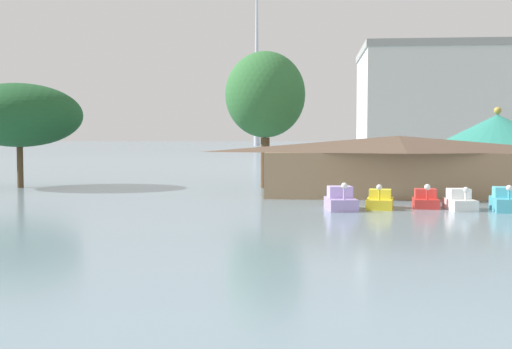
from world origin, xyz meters
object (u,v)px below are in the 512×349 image
object	(u,v)px
pedal_boat_yellow	(380,201)
distant_broadcast_tower	(257,31)
pedal_boat_red	(426,200)
shoreline_tree_mid	(265,95)
background_building_block	(431,108)
pedal_boat_lavender	(341,200)
pedal_boat_cyan	(505,201)
boathouse	(398,165)
pedal_boat_white	(460,201)
shoreline_tree_tall_left	(19,115)
green_roof_pavilion	(497,143)

from	to	relation	value
pedal_boat_yellow	distant_broadcast_tower	xyz separation A→B (m)	(-36.54, 352.78, 69.14)
pedal_boat_red	shoreline_tree_mid	bearing A→B (deg)	-139.40
background_building_block	pedal_boat_red	bearing A→B (deg)	-100.75
pedal_boat_lavender	pedal_boat_cyan	xyz separation A→B (m)	(9.64, 0.14, 0.01)
pedal_boat_lavender	boathouse	bearing A→B (deg)	145.63
pedal_boat_yellow	pedal_boat_white	size ratio (longest dim) A/B	1.12
pedal_boat_lavender	pedal_boat_cyan	bearing A→B (deg)	83.64
shoreline_tree_tall_left	green_roof_pavilion	bearing A→B (deg)	10.63
pedal_boat_lavender	shoreline_tree_mid	bearing A→B (deg)	-168.30
background_building_block	pedal_boat_white	bearing A→B (deg)	-98.75
pedal_boat_white	distant_broadcast_tower	world-z (taller)	distant_broadcast_tower
pedal_boat_red	distant_broadcast_tower	size ratio (longest dim) A/B	0.01
distant_broadcast_tower	pedal_boat_red	bearing A→B (deg)	-83.62
boathouse	background_building_block	world-z (taller)	background_building_block
pedal_boat_red	pedal_boat_white	xyz separation A→B (m)	(1.84, -0.98, 0.03)
pedal_boat_white	distant_broadcast_tower	xyz separation A→B (m)	(-41.23, 353.13, 69.10)
shoreline_tree_tall_left	distant_broadcast_tower	bearing A→B (deg)	91.21
pedal_boat_yellow	pedal_boat_red	distance (m)	2.92
pedal_boat_yellow	boathouse	xyz separation A→B (m)	(2.16, 8.02, 1.88)
pedal_boat_white	background_building_block	world-z (taller)	background_building_block
pedal_boat_cyan	green_roof_pavilion	world-z (taller)	green_roof_pavilion
shoreline_tree_tall_left	shoreline_tree_mid	size ratio (longest dim) A/B	0.92
pedal_boat_red	shoreline_tree_tall_left	bearing A→B (deg)	-108.29
pedal_boat_white	shoreline_tree_mid	bearing A→B (deg)	-146.70
pedal_boat_yellow	green_roof_pavilion	distance (m)	26.09
boathouse	shoreline_tree_tall_left	distance (m)	32.40
boathouse	pedal_boat_cyan	bearing A→B (deg)	-60.17
boathouse	shoreline_tree_mid	bearing A→B (deg)	143.08
pedal_boat_white	shoreline_tree_tall_left	world-z (taller)	shoreline_tree_tall_left
pedal_boat_cyan	green_roof_pavilion	distance (m)	24.02
shoreline_tree_mid	pedal_boat_lavender	bearing A→B (deg)	-71.14
shoreline_tree_tall_left	shoreline_tree_mid	bearing A→B (deg)	4.03
pedal_boat_red	pedal_boat_cyan	bearing A→B (deg)	76.74
green_roof_pavilion	boathouse	bearing A→B (deg)	-127.84
green_roof_pavilion	shoreline_tree_mid	xyz separation A→B (m)	(-21.33, -6.50, 4.16)
pedal_boat_lavender	background_building_block	size ratio (longest dim) A/B	0.15
pedal_boat_yellow	boathouse	size ratio (longest dim) A/B	0.14
shoreline_tree_tall_left	distant_broadcast_tower	world-z (taller)	distant_broadcast_tower
boathouse	shoreline_tree_mid	size ratio (longest dim) A/B	1.77
pedal_boat_yellow	pedal_boat_cyan	xyz separation A→B (m)	(7.20, -0.78, 0.10)
pedal_boat_cyan	shoreline_tree_mid	size ratio (longest dim) A/B	0.26
boathouse	shoreline_tree_tall_left	bearing A→B (deg)	168.83
shoreline_tree_mid	background_building_block	distance (m)	45.63
pedal_boat_yellow	pedal_boat_red	bearing A→B (deg)	111.16
pedal_boat_lavender	background_building_block	world-z (taller)	background_building_block
boathouse	green_roof_pavilion	size ratio (longest dim) A/B	1.75
shoreline_tree_mid	boathouse	bearing A→B (deg)	-36.92
boathouse	shoreline_tree_mid	distance (m)	14.06
distant_broadcast_tower	green_roof_pavilion	bearing A→B (deg)	-81.44
pedal_boat_yellow	distant_broadcast_tower	bearing A→B (deg)	-165.33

